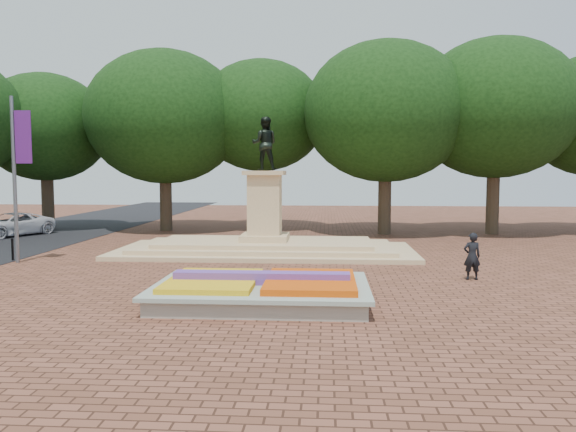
% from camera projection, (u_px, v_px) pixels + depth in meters
% --- Properties ---
extents(ground, '(90.00, 90.00, 0.00)m').
position_uv_depth(ground, '(239.00, 288.00, 18.68)').
color(ground, brown).
rests_on(ground, ground).
extents(flower_bed, '(6.30, 4.30, 0.91)m').
position_uv_depth(flower_bed, '(263.00, 290.00, 16.59)').
color(flower_bed, gray).
rests_on(flower_bed, ground).
extents(monument, '(14.00, 6.00, 6.40)m').
position_uv_depth(monument, '(265.00, 235.00, 26.56)').
color(monument, tan).
rests_on(monument, ground).
extents(tree_row_back, '(44.80, 8.80, 10.43)m').
position_uv_depth(tree_row_back, '(318.00, 127.00, 35.88)').
color(tree_row_back, '#382A1E').
rests_on(tree_row_back, ground).
extents(van, '(4.13, 5.49, 1.39)m').
position_uv_depth(van, '(11.00, 225.00, 33.44)').
color(van, silver).
rests_on(van, ground).
extents(pedestrian, '(0.65, 0.46, 1.69)m').
position_uv_depth(pedestrian, '(472.00, 256.00, 20.01)').
color(pedestrian, black).
rests_on(pedestrian, ground).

